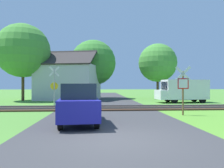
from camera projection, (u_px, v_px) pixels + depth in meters
name	position (u px, v px, depth m)	size (l,w,h in m)	color
ground_plane	(117.00, 140.00, 6.88)	(160.00, 160.00, 0.00)	#4C8433
road_asphalt	(112.00, 127.00, 8.87)	(6.80, 80.00, 0.01)	#38383A
rail_track	(106.00, 108.00, 15.59)	(60.00, 2.60, 0.22)	#422D1E
stop_sign_near	(183.00, 87.00, 12.38)	(0.86, 0.22, 2.80)	brown
crossing_sign_far	(54.00, 84.00, 18.34)	(0.86, 0.23, 3.31)	#9E9EA5
house	(69.00, 81.00, 25.69)	(7.83, 7.38, 5.75)	#B7B7BC
tree_left	(23.00, 51.00, 24.01)	(5.91, 5.91, 8.46)	#513823
tree_right	(158.00, 63.00, 27.19)	(4.76, 4.76, 6.88)	#513823
tree_center	(93.00, 63.00, 28.06)	(5.82, 5.82, 7.51)	#513823
mail_truck	(183.00, 90.00, 21.42)	(5.03, 2.24, 2.24)	white
parked_car	(79.00, 103.00, 9.77)	(1.97, 4.12, 1.78)	navy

